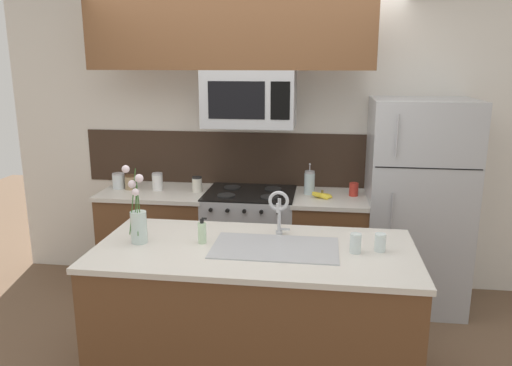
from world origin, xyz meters
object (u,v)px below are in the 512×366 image
(storage_jar_medium, at_px, (131,182))
(drinking_glass, at_px, (356,243))
(french_press, at_px, (309,183))
(dish_soap_bottle, at_px, (202,232))
(storage_jar_short, at_px, (157,182))
(flower_vase, at_px, (138,222))
(microwave, at_px, (250,99))
(spare_glass, at_px, (380,243))
(stove_range, at_px, (250,243))
(banana_bunch, at_px, (322,195))
(storage_jar_tall, at_px, (119,181))
(storage_jar_squat, at_px, (197,184))
(refrigerator, at_px, (416,204))
(sink_faucet, at_px, (279,207))
(coffee_tin, at_px, (354,189))

(storage_jar_medium, xyz_separation_m, drinking_glass, (1.88, -1.27, -0.01))
(french_press, relative_size, dish_soap_bottle, 1.62)
(storage_jar_medium, distance_m, storage_jar_short, 0.25)
(dish_soap_bottle, distance_m, flower_vase, 0.40)
(microwave, distance_m, french_press, 0.87)
(storage_jar_medium, xyz_separation_m, dish_soap_bottle, (0.95, -1.23, 0.00))
(storage_jar_medium, distance_m, french_press, 1.57)
(spare_glass, bearing_deg, stove_range, 128.43)
(banana_bunch, xyz_separation_m, dish_soap_bottle, (-0.73, -1.16, 0.05))
(storage_jar_tall, height_order, storage_jar_medium, storage_jar_tall)
(banana_bunch, bearing_deg, flower_vase, -132.83)
(storage_jar_medium, relative_size, flower_vase, 0.26)
(storage_jar_short, xyz_separation_m, storage_jar_squat, (0.35, 0.00, -0.01))
(refrigerator, xyz_separation_m, storage_jar_tall, (-2.57, 0.01, 0.12))
(storage_jar_medium, xyz_separation_m, sink_faucet, (1.41, -1.04, 0.13))
(stove_range, distance_m, sink_faucet, 1.26)
(storage_jar_squat, bearing_deg, storage_jar_tall, 178.85)
(stove_range, distance_m, dish_soap_bottle, 1.33)
(french_press, height_order, drinking_glass, french_press)
(coffee_tin, xyz_separation_m, dish_soap_bottle, (-0.99, -1.27, 0.01))
(stove_range, bearing_deg, storage_jar_medium, 179.45)
(storage_jar_tall, height_order, storage_jar_squat, storage_jar_tall)
(coffee_tin, bearing_deg, stove_range, -176.71)
(refrigerator, height_order, coffee_tin, refrigerator)
(microwave, relative_size, dish_soap_bottle, 4.51)
(microwave, height_order, dish_soap_bottle, microwave)
(storage_jar_short, bearing_deg, coffee_tin, 1.44)
(stove_range, bearing_deg, storage_jar_squat, 178.60)
(microwave, bearing_deg, drinking_glass, -56.61)
(storage_jar_tall, height_order, spare_glass, storage_jar_tall)
(banana_bunch, xyz_separation_m, sink_faucet, (-0.27, -0.97, 0.18))
(storage_jar_medium, bearing_deg, coffee_tin, 1.18)
(storage_jar_squat, distance_m, coffee_tin, 1.34)
(stove_range, distance_m, storage_jar_short, 0.98)
(refrigerator, xyz_separation_m, storage_jar_short, (-2.20, -0.01, 0.12))
(stove_range, bearing_deg, spare_glass, -51.57)
(microwave, relative_size, storage_jar_tall, 5.47)
(storage_jar_tall, bearing_deg, storage_jar_medium, -7.40)
(banana_bunch, relative_size, flower_vase, 0.38)
(dish_soap_bottle, bearing_deg, storage_jar_short, 119.78)
(spare_glass, relative_size, flower_vase, 0.22)
(stove_range, xyz_separation_m, flower_vase, (-0.51, -1.27, 0.58))
(flower_vase, bearing_deg, spare_glass, 2.29)
(storage_jar_tall, height_order, drinking_glass, storage_jar_tall)
(french_press, distance_m, drinking_glass, 1.35)
(refrigerator, bearing_deg, banana_bunch, -174.06)
(stove_range, height_order, dish_soap_bottle, dish_soap_bottle)
(refrigerator, distance_m, sink_faucet, 1.50)
(banana_bunch, distance_m, drinking_glass, 1.21)
(refrigerator, relative_size, french_press, 6.46)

